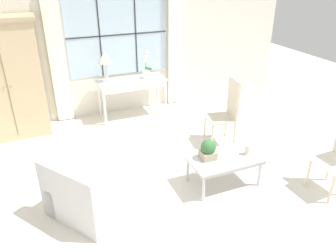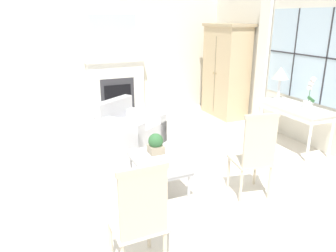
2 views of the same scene
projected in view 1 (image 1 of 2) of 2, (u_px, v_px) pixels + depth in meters
The scene contains 11 objects.
ground_plane at pixel (184, 193), 4.35m from camera, with size 14.00×14.00×0.00m, color silver.
wall_back_windowed at pixel (118, 42), 6.22m from camera, with size 7.20×0.14×2.80m.
armoire at pixel (7, 79), 5.42m from camera, with size 1.18×0.61×2.02m.
console_table at pixel (132, 84), 6.30m from camera, with size 1.29×0.55×0.74m.
table_lamp at pixel (105, 58), 5.94m from camera, with size 0.28×0.28×0.58m.
potted_orchid at pixel (146, 68), 6.27m from camera, with size 0.19×0.15×0.54m.
armchair_upholstered at pixel (94, 191), 3.98m from camera, with size 1.25×1.23×0.76m.
side_chair_wooden at pixel (227, 109), 5.33m from camera, with size 0.51×0.51×1.12m.
coffee_table at pixel (224, 160), 4.38m from camera, with size 0.96×0.56×0.42m.
potted_plant_small at pixel (208, 149), 4.28m from camera, with size 0.20×0.20×0.27m.
pillar_candle at pixel (248, 150), 4.39m from camera, with size 0.10×0.10×0.16m.
Camera 1 is at (-1.54, -3.14, 2.74)m, focal length 35.00 mm.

